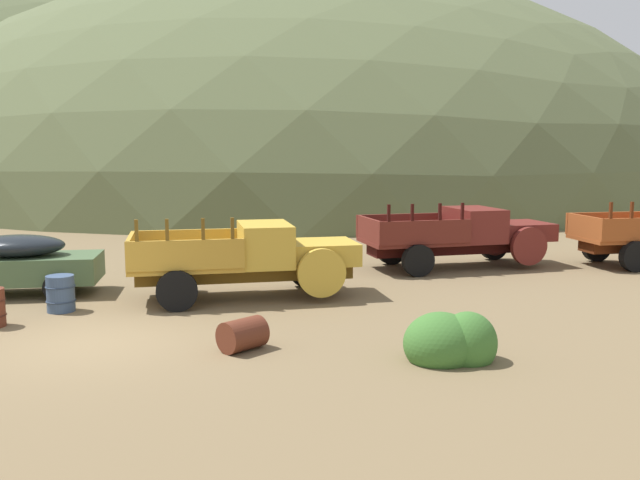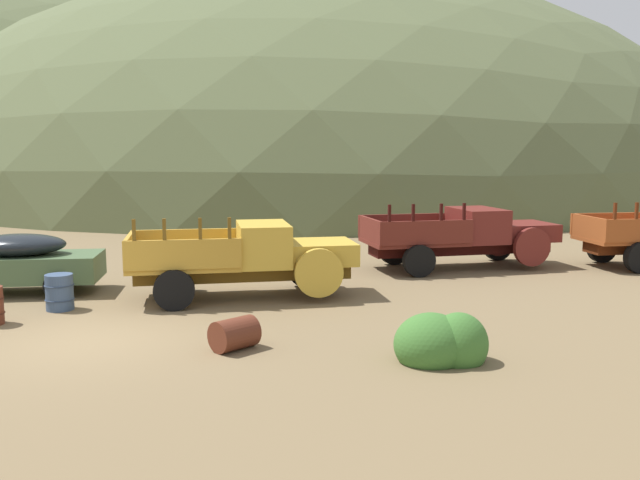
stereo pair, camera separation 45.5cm
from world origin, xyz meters
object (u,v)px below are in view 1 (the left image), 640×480
object	(u,v)px
truck_faded_yellow	(260,258)
oil_drum_by_truck	(61,293)
truck_oxblood	(469,235)
oil_drum_tipped	(243,334)
car_weathered_green	(0,264)

from	to	relation	value
truck_faded_yellow	oil_drum_by_truck	bearing A→B (deg)	-173.10
truck_oxblood	oil_drum_by_truck	distance (m)	12.34
oil_drum_by_truck	oil_drum_tipped	bearing A→B (deg)	-43.94
oil_drum_tipped	truck_faded_yellow	bearing A→B (deg)	80.53
oil_drum_tipped	car_weathered_green	bearing A→B (deg)	134.57
truck_oxblood	car_weathered_green	bearing A→B (deg)	-176.93
truck_faded_yellow	truck_oxblood	bearing A→B (deg)	22.99
car_weathered_green	oil_drum_by_truck	distance (m)	2.82
truck_oxblood	oil_drum_by_truck	size ratio (longest dim) A/B	7.36
car_weathered_green	truck_oxblood	distance (m)	13.68
car_weathered_green	truck_faded_yellow	bearing A→B (deg)	169.62
truck_faded_yellow	oil_drum_tipped	xyz separation A→B (m)	(-0.75, -4.48, -0.71)
car_weathered_green	oil_drum_tipped	xyz separation A→B (m)	(5.80, -5.89, -0.51)
car_weathered_green	truck_faded_yellow	world-z (taller)	truck_faded_yellow
car_weathered_green	oil_drum_tipped	bearing A→B (deg)	136.28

